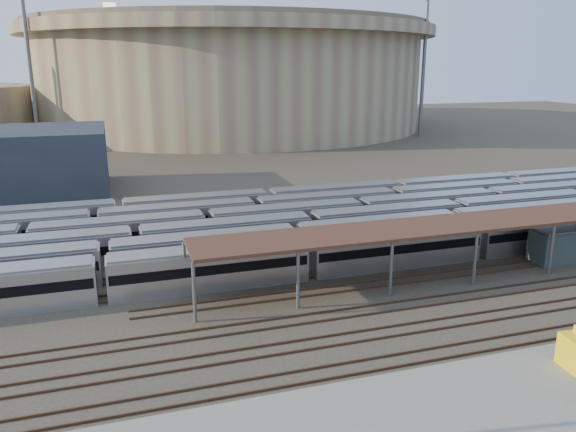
% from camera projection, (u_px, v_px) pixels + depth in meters
% --- Properties ---
extents(ground, '(420.00, 420.00, 0.00)m').
position_uv_depth(ground, '(296.00, 315.00, 45.64)').
color(ground, '#383026').
rests_on(ground, ground).
extents(subway_trains, '(122.83, 23.90, 3.60)m').
position_uv_depth(subway_trains, '(273.00, 229.00, 63.16)').
color(subway_trains, silver).
rests_on(subway_trains, ground).
extents(inspection_shed, '(60.30, 6.00, 5.30)m').
position_uv_depth(inspection_shed, '(498.00, 221.00, 54.44)').
color(inspection_shed, slate).
rests_on(inspection_shed, ground).
extents(empty_tracks, '(170.00, 9.62, 0.18)m').
position_uv_depth(empty_tracks, '(318.00, 343.00, 41.02)').
color(empty_tracks, '#4C3323').
rests_on(empty_tracks, ground).
extents(stadium, '(124.00, 124.00, 32.50)m').
position_uv_depth(stadium, '(231.00, 74.00, 177.25)').
color(stadium, gray).
rests_on(stadium, ground).
extents(floodlight_0, '(4.00, 1.00, 38.40)m').
position_uv_depth(floodlight_0, '(29.00, 59.00, 132.49)').
color(floodlight_0, slate).
rests_on(floodlight_0, ground).
extents(floodlight_2, '(4.00, 1.00, 38.40)m').
position_uv_depth(floodlight_2, '(424.00, 60.00, 152.55)').
color(floodlight_2, slate).
rests_on(floodlight_2, ground).
extents(floodlight_3, '(4.00, 1.00, 38.40)m').
position_uv_depth(floodlight_3, '(114.00, 60.00, 184.29)').
color(floodlight_3, slate).
rests_on(floodlight_3, ground).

